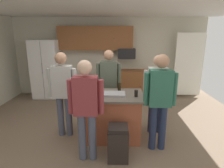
{
  "coord_description": "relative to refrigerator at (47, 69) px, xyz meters",
  "views": [
    {
      "loc": [
        0.27,
        -3.59,
        2.06
      ],
      "look_at": [
        0.19,
        0.17,
        1.05
      ],
      "focal_mm": 29.92,
      "sensor_mm": 36.0,
      "label": 1
    }
  ],
  "objects": [
    {
      "name": "floor",
      "position": [
        2.0,
        -2.38,
        -0.94
      ],
      "size": [
        7.04,
        7.04,
        0.0
      ],
      "primitive_type": "plane",
      "color": "#7F6B56",
      "rests_on": "ground"
    },
    {
      "name": "ceiling",
      "position": [
        2.0,
        -2.38,
        1.66
      ],
      "size": [
        7.04,
        7.04,
        0.0
      ],
      "primitive_type": "plane",
      "color": "white"
    },
    {
      "name": "back_wall",
      "position": [
        2.0,
        0.42,
        0.36
      ],
      "size": [
        6.4,
        0.1,
        2.6
      ],
      "primitive_type": "cube",
      "color": "beige",
      "rests_on": "ground"
    },
    {
      "name": "french_door_window_panel",
      "position": [
        4.6,
        0.02,
        0.16
      ],
      "size": [
        0.9,
        0.06,
        2.0
      ],
      "primitive_type": "cube",
      "color": "white",
      "rests_on": "ground"
    },
    {
      "name": "cabinet_run_upper",
      "position": [
        1.6,
        0.22,
        0.98
      ],
      "size": [
        2.4,
        0.38,
        0.75
      ],
      "color": "brown"
    },
    {
      "name": "cabinet_run_lower",
      "position": [
        2.6,
        0.1,
        -0.49
      ],
      "size": [
        1.8,
        0.63,
        0.9
      ],
      "color": "brown",
      "rests_on": "ground"
    },
    {
      "name": "refrigerator",
      "position": [
        0.0,
        0.0,
        0.0
      ],
      "size": [
        0.86,
        0.76,
        1.88
      ],
      "color": "white",
      "rests_on": "ground"
    },
    {
      "name": "microwave_over_range",
      "position": [
        2.6,
        0.12,
        0.51
      ],
      "size": [
        0.56,
        0.4,
        0.32
      ],
      "primitive_type": "cube",
      "color": "black"
    },
    {
      "name": "kitchen_island",
      "position": [
        2.19,
        -2.51,
        -0.47
      ],
      "size": [
        1.24,
        0.84,
        0.92
      ],
      "color": "#AD5638",
      "rests_on": "ground"
    },
    {
      "name": "person_elder_center",
      "position": [
        1.22,
        -2.46,
        0.06
      ],
      "size": [
        0.57,
        0.23,
        1.73
      ],
      "rotation": [
        0.0,
        0.0,
        -0.06
      ],
      "color": "#4C5166",
      "rests_on": "ground"
    },
    {
      "name": "person_guest_by_door",
      "position": [
        3.03,
        -2.9,
        0.07
      ],
      "size": [
        0.57,
        0.23,
        1.74
      ],
      "rotation": [
        0.0,
        0.0,
        2.71
      ],
      "color": "#232D4C",
      "rests_on": "ground"
    },
    {
      "name": "person_guest_left",
      "position": [
        2.1,
        -1.74,
        0.05
      ],
      "size": [
        0.57,
        0.23,
        1.71
      ],
      "rotation": [
        0.0,
        0.0,
        -1.46
      ],
      "color": "#4C5166",
      "rests_on": "ground"
    },
    {
      "name": "person_host_foreground",
      "position": [
        1.8,
        -3.22,
        0.03
      ],
      "size": [
        0.57,
        0.22,
        1.69
      ],
      "rotation": [
        0.0,
        0.0,
        1.07
      ],
      "color": "#4C5166",
      "rests_on": "ground"
    },
    {
      "name": "person_guest_right",
      "position": [
        3.11,
        -2.28,
        0.02
      ],
      "size": [
        0.57,
        0.22,
        1.66
      ],
      "rotation": [
        0.0,
        0.0,
        -2.9
      ],
      "color": "#232D4C",
      "rests_on": "ground"
    },
    {
      "name": "glass_pilsner",
      "position": [
        1.8,
        -2.31,
        0.05
      ],
      "size": [
        0.06,
        0.06,
        0.14
      ],
      "color": "black",
      "rests_on": "kitchen_island"
    },
    {
      "name": "glass_short_whisky",
      "position": [
        2.34,
        -2.27,
        0.06
      ],
      "size": [
        0.06,
        0.06,
        0.16
      ],
      "color": "black",
      "rests_on": "kitchen_island"
    },
    {
      "name": "glass_stout_tall",
      "position": [
        1.81,
        -2.58,
        0.04
      ],
      "size": [
        0.07,
        0.07,
        0.12
      ],
      "color": "black",
      "rests_on": "kitchen_island"
    },
    {
      "name": "glass_dark_ale",
      "position": [
        2.65,
        -2.64,
        0.04
      ],
      "size": [
        0.07,
        0.07,
        0.13
      ],
      "color": "black",
      "rests_on": "kitchen_island"
    },
    {
      "name": "serving_tray",
      "position": [
        2.23,
        -2.55,
        0.0
      ],
      "size": [
        0.44,
        0.3,
        0.04
      ],
      "color": "#B7B7BC",
      "rests_on": "kitchen_island"
    },
    {
      "name": "trash_bin",
      "position": [
        2.31,
        -3.22,
        -0.64
      ],
      "size": [
        0.34,
        0.34,
        0.61
      ],
      "color": "black",
      "rests_on": "ground"
    }
  ]
}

